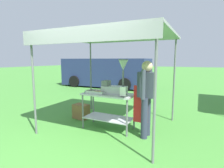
% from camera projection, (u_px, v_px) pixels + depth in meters
% --- Properties ---
extents(ground_plane, '(70.00, 70.00, 0.00)m').
position_uv_depth(ground_plane, '(152.00, 94.00, 8.59)').
color(ground_plane, '#478E38').
extents(stall_canopy, '(2.79, 2.46, 2.20)m').
position_uv_depth(stall_canopy, '(110.00, 38.00, 4.08)').
color(stall_canopy, slate).
rests_on(stall_canopy, ground).
extents(donut_cart, '(1.22, 0.57, 0.85)m').
position_uv_depth(donut_cart, '(108.00, 103.00, 4.19)').
color(donut_cart, '#B7B7BC').
rests_on(donut_cart, ground).
extents(donut_tray, '(0.47, 0.28, 0.07)m').
position_uv_depth(donut_tray, '(97.00, 92.00, 4.20)').
color(donut_tray, '#B7B7BC').
rests_on(donut_tray, donut_cart).
extents(donut_fryer, '(0.61, 0.28, 0.80)m').
position_uv_depth(donut_fryer, '(116.00, 83.00, 4.10)').
color(donut_fryer, '#B7B7BC').
rests_on(donut_fryer, donut_cart).
extents(menu_sign, '(0.13, 0.05, 0.22)m').
position_uv_depth(menu_sign, '(123.00, 93.00, 3.78)').
color(menu_sign, black).
rests_on(menu_sign, donut_cart).
extents(vendor, '(0.46, 0.53, 1.61)m').
position_uv_depth(vendor, '(146.00, 95.00, 3.71)').
color(vendor, '#2D3347').
rests_on(vendor, ground).
extents(supply_crate, '(0.46, 0.35, 0.40)m').
position_uv_depth(supply_crate, '(81.00, 111.00, 4.98)').
color(supply_crate, brown).
rests_on(supply_crate, ground).
extents(van_navy, '(5.26, 2.19, 1.69)m').
position_uv_depth(van_navy, '(105.00, 72.00, 10.84)').
color(van_navy, navy).
rests_on(van_navy, ground).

